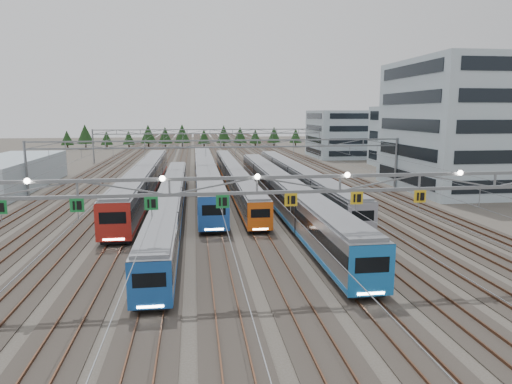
{
  "coord_description": "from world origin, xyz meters",
  "views": [
    {
      "loc": [
        -4.0,
        -28.95,
        11.96
      ],
      "look_at": [
        2.52,
        19.0,
        3.5
      ],
      "focal_mm": 32.0,
      "sensor_mm": 36.0,
      "label": 1
    }
  ],
  "objects": [
    {
      "name": "ground",
      "position": [
        0.0,
        0.0,
        0.0
      ],
      "size": [
        400.0,
        400.0,
        0.0
      ],
      "primitive_type": "plane",
      "color": "#47423A",
      "rests_on": "ground"
    },
    {
      "name": "track_bed",
      "position": [
        0.0,
        100.0,
        1.49
      ],
      "size": [
        54.0,
        260.0,
        5.42
      ],
      "color": "#2D2823",
      "rests_on": "ground"
    },
    {
      "name": "train_a",
      "position": [
        -11.25,
        39.22,
        2.32
      ],
      "size": [
        3.17,
        55.57,
        4.14
      ],
      "color": "black",
      "rests_on": "ground"
    },
    {
      "name": "train_b",
      "position": [
        -6.75,
        23.09,
        1.97
      ],
      "size": [
        2.65,
        52.75,
        3.45
      ],
      "color": "black",
      "rests_on": "ground"
    },
    {
      "name": "train_c",
      "position": [
        -2.25,
        45.09,
        2.27
      ],
      "size": [
        3.09,
        62.51,
        4.03
      ],
      "color": "black",
      "rests_on": "ground"
    },
    {
      "name": "train_d",
      "position": [
        2.25,
        43.75,
        1.93
      ],
      "size": [
        2.58,
        60.1,
        3.35
      ],
      "color": "black",
      "rests_on": "ground"
    },
    {
      "name": "train_e",
      "position": [
        6.75,
        26.79,
        2.22
      ],
      "size": [
        3.02,
        60.19,
        3.94
      ],
      "color": "black",
      "rests_on": "ground"
    },
    {
      "name": "train_f",
      "position": [
        11.25,
        37.51,
        2.16
      ],
      "size": [
        2.92,
        54.72,
        3.81
      ],
      "color": "black",
      "rests_on": "ground"
    },
    {
      "name": "gantry_near",
      "position": [
        -0.05,
        -0.12,
        7.09
      ],
      "size": [
        56.36,
        0.61,
        8.08
      ],
      "color": "gray",
      "rests_on": "ground"
    },
    {
      "name": "gantry_mid",
      "position": [
        0.0,
        40.0,
        6.39
      ],
      "size": [
        56.36,
        0.36,
        8.0
      ],
      "color": "gray",
      "rests_on": "ground"
    },
    {
      "name": "gantry_far",
      "position": [
        0.0,
        85.0,
        6.39
      ],
      "size": [
        56.36,
        0.36,
        8.0
      ],
      "color": "gray",
      "rests_on": "ground"
    },
    {
      "name": "depot_bldg_south",
      "position": [
        37.2,
        37.23,
        9.94
      ],
      "size": [
        18.0,
        22.0,
        19.88
      ],
      "primitive_type": "cube",
      "color": "#A7C0C7",
      "rests_on": "ground"
    },
    {
      "name": "depot_bldg_mid",
      "position": [
        43.36,
        65.68,
        6.63
      ],
      "size": [
        14.0,
        16.0,
        13.26
      ],
      "primitive_type": "cube",
      "color": "#A7C0C7",
      "rests_on": "ground"
    },
    {
      "name": "depot_bldg_north",
      "position": [
        38.9,
        90.88,
        6.23
      ],
      "size": [
        22.0,
        18.0,
        12.47
      ],
      "primitive_type": "cube",
      "color": "#A7C0C7",
      "rests_on": "ground"
    },
    {
      "name": "west_shed",
      "position": [
        -33.36,
        47.58,
        2.4
      ],
      "size": [
        10.0,
        30.0,
        4.81
      ],
      "primitive_type": "cube",
      "color": "#A7C0C7",
      "rests_on": "ground"
    },
    {
      "name": "treeline",
      "position": [
        -0.9,
        128.14,
        4.23
      ],
      "size": [
        93.8,
        5.6,
        7.02
      ],
      "color": "#332114",
      "rests_on": "ground"
    }
  ]
}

